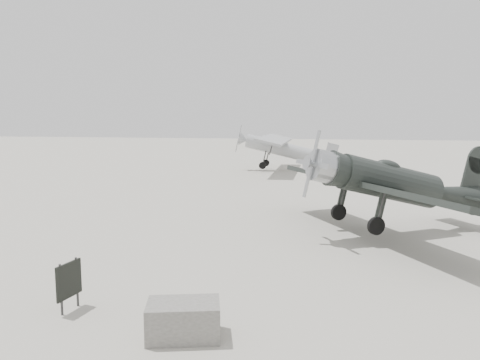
{
  "coord_description": "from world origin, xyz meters",
  "views": [
    {
      "loc": [
        2.51,
        -18.71,
        4.2
      ],
      "look_at": [
        -1.73,
        1.49,
        1.5
      ],
      "focal_mm": 35.0,
      "sensor_mm": 36.0,
      "label": 1
    }
  ],
  "objects_px": {
    "sign_board": "(69,281)",
    "equipment_block": "(183,320)",
    "highwing_monoplane": "(282,146)",
    "lowwing_monoplane": "(397,184)"
  },
  "relations": [
    {
      "from": "highwing_monoplane",
      "to": "equipment_block",
      "type": "xyz_separation_m",
      "value": [
        1.58,
        -29.67,
        -1.67
      ]
    },
    {
      "from": "equipment_block",
      "to": "sign_board",
      "type": "bearing_deg",
      "value": 166.22
    },
    {
      "from": "equipment_block",
      "to": "highwing_monoplane",
      "type": "bearing_deg",
      "value": 93.04
    },
    {
      "from": "equipment_block",
      "to": "sign_board",
      "type": "height_order",
      "value": "sign_board"
    },
    {
      "from": "highwing_monoplane",
      "to": "sign_board",
      "type": "bearing_deg",
      "value": -94.28
    },
    {
      "from": "sign_board",
      "to": "equipment_block",
      "type": "bearing_deg",
      "value": -6.45
    },
    {
      "from": "lowwing_monoplane",
      "to": "sign_board",
      "type": "relative_size",
      "value": 9.01
    },
    {
      "from": "sign_board",
      "to": "highwing_monoplane",
      "type": "bearing_deg",
      "value": 94.77
    },
    {
      "from": "lowwing_monoplane",
      "to": "equipment_block",
      "type": "bearing_deg",
      "value": -148.15
    },
    {
      "from": "lowwing_monoplane",
      "to": "highwing_monoplane",
      "type": "bearing_deg",
      "value": 77.56
    }
  ]
}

